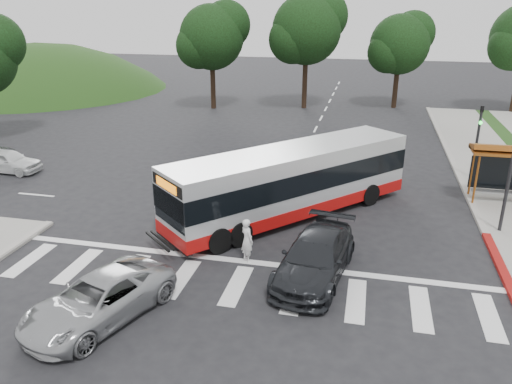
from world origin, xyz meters
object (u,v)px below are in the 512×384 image
(transit_bus, at_px, (291,183))
(silver_suv_south, at_px, (99,299))
(pedestrian, at_px, (247,240))
(dark_sedan, at_px, (315,257))

(transit_bus, bearing_deg, silver_suv_south, -74.04)
(transit_bus, distance_m, pedestrian, 4.71)
(transit_bus, height_order, silver_suv_south, transit_bus)
(pedestrian, relative_size, dark_sedan, 0.33)
(transit_bus, bearing_deg, pedestrian, -59.59)
(dark_sedan, height_order, silver_suv_south, dark_sedan)
(dark_sedan, xyz_separation_m, silver_suv_south, (-6.02, -3.97, -0.07))
(transit_bus, relative_size, silver_suv_south, 2.44)
(pedestrian, relative_size, silver_suv_south, 0.34)
(transit_bus, height_order, pedestrian, transit_bus)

